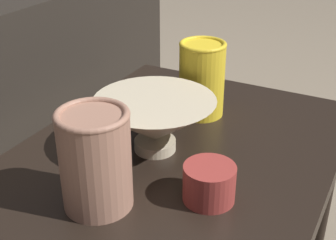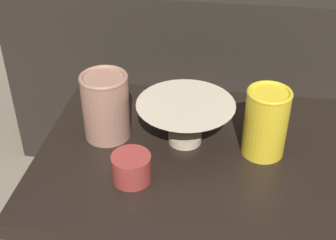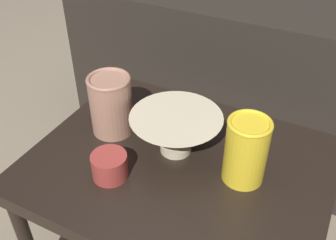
{
  "view_description": "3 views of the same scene",
  "coord_description": "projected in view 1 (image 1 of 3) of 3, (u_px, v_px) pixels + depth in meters",
  "views": [
    {
      "loc": [
        -0.69,
        -0.33,
        0.85
      ],
      "look_at": [
        -0.0,
        0.02,
        0.45
      ],
      "focal_mm": 50.0,
      "sensor_mm": 36.0,
      "label": 1
    },
    {
      "loc": [
        0.06,
        -0.84,
        1.06
      ],
      "look_at": [
        -0.07,
        0.03,
        0.46
      ],
      "focal_mm": 50.0,
      "sensor_mm": 36.0,
      "label": 2
    },
    {
      "loc": [
        0.29,
        -0.63,
        1.05
      ],
      "look_at": [
        -0.05,
        0.04,
        0.48
      ],
      "focal_mm": 42.0,
      "sensor_mm": 36.0,
      "label": 3
    }
  ],
  "objects": [
    {
      "name": "vase_textured_left",
      "position": [
        95.0,
        158.0,
        0.7
      ],
      "size": [
        0.11,
        0.11,
        0.16
      ],
      "color": "#996B56",
      "rests_on": "table"
    },
    {
      "name": "table",
      "position": [
        179.0,
        165.0,
        0.91
      ],
      "size": [
        0.71,
        0.56,
        0.4
      ],
      "color": "black",
      "rests_on": "ground_plane"
    },
    {
      "name": "vase_colorful_right",
      "position": [
        202.0,
        78.0,
        0.98
      ],
      "size": [
        0.1,
        0.1,
        0.16
      ],
      "color": "gold",
      "rests_on": "table"
    },
    {
      "name": "bowl",
      "position": [
        155.0,
        121.0,
        0.85
      ],
      "size": [
        0.22,
        0.22,
        0.1
      ],
      "color": "#C1B293",
      "rests_on": "table"
    },
    {
      "name": "cup",
      "position": [
        209.0,
        183.0,
        0.73
      ],
      "size": [
        0.08,
        0.08,
        0.06
      ],
      "color": "maroon",
      "rests_on": "table"
    }
  ]
}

